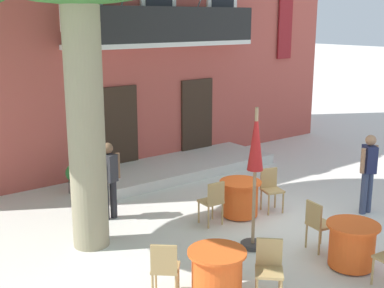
# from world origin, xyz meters

# --- Properties ---
(ground_plane) EXTENTS (120.00, 120.00, 0.00)m
(ground_plane) POSITION_xyz_m (0.00, 0.00, 0.00)
(ground_plane) COLOR silver
(building_facade) EXTENTS (13.00, 5.09, 7.50)m
(building_facade) POSITION_xyz_m (0.47, 6.99, 3.75)
(building_facade) COLOR #B24C42
(building_facade) RESTS_ON ground
(entrance_step_platform) EXTENTS (5.23, 1.90, 0.25)m
(entrance_step_platform) POSITION_xyz_m (0.47, 4.05, 0.12)
(entrance_step_platform) COLOR silver
(entrance_step_platform) RESTS_ON ground
(cafe_table_near_tree) EXTENTS (0.86, 0.86, 0.76)m
(cafe_table_near_tree) POSITION_xyz_m (-2.90, -1.46, 0.39)
(cafe_table_near_tree) COLOR #EA561E
(cafe_table_near_tree) RESTS_ON ground
(cafe_chair_near_tree_0) EXTENTS (0.57, 0.57, 0.91)m
(cafe_chair_near_tree_0) POSITION_xyz_m (-2.30, -1.93, 0.53)
(cafe_chair_near_tree_0) COLOR tan
(cafe_chair_near_tree_0) RESTS_ON ground
(cafe_chair_near_tree_1) EXTENTS (0.56, 0.56, 0.91)m
(cafe_chair_near_tree_1) POSITION_xyz_m (-3.51, -1.02, 0.53)
(cafe_chair_near_tree_1) COLOR tan
(cafe_chair_near_tree_1) RESTS_ON ground
(cafe_table_middle) EXTENTS (0.86, 0.86, 0.76)m
(cafe_table_middle) POSITION_xyz_m (-0.42, 0.72, 0.39)
(cafe_table_middle) COLOR #EA561E
(cafe_table_middle) RESTS_ON ground
(cafe_chair_middle_0) EXTENTS (0.43, 0.43, 0.91)m
(cafe_chair_middle_0) POSITION_xyz_m (-1.18, 0.69, 0.53)
(cafe_chair_middle_0) COLOR tan
(cafe_chair_middle_0) RESTS_ON ground
(cafe_chair_middle_1) EXTENTS (0.50, 0.50, 0.91)m
(cafe_chair_middle_1) POSITION_xyz_m (0.31, 0.56, 0.53)
(cafe_chair_middle_1) COLOR tan
(cafe_chair_middle_1) RESTS_ON ground
(cafe_table_front) EXTENTS (0.86, 0.86, 0.76)m
(cafe_table_front) POSITION_xyz_m (-0.50, -2.06, 0.39)
(cafe_table_front) COLOR #EA561E
(cafe_table_front) RESTS_ON ground
(cafe_chair_front_0) EXTENTS (0.46, 0.46, 0.91)m
(cafe_chair_front_0) POSITION_xyz_m (-0.44, -1.30, 0.53)
(cafe_chair_front_0) COLOR tan
(cafe_chair_front_0) RESTS_ON ground
(cafe_umbrella) EXTENTS (0.44, 0.44, 2.55)m
(cafe_umbrella) POSITION_xyz_m (-1.25, -0.52, 1.67)
(cafe_umbrella) COLOR #997A56
(cafe_umbrella) RESTS_ON ground
(ground_planter_left) EXTENTS (0.40, 0.40, 0.70)m
(ground_planter_left) POSITION_xyz_m (-2.50, 4.19, 0.39)
(ground_planter_left) COLOR slate
(ground_planter_left) RESTS_ON ground
(pedestrian_near_entrance) EXTENTS (0.53, 0.40, 1.69)m
(pedestrian_near_entrance) POSITION_xyz_m (1.81, -0.76, 0.96)
(pedestrian_near_entrance) COLOR #384260
(pedestrian_near_entrance) RESTS_ON ground
(pedestrian_mid_plaza) EXTENTS (0.53, 0.38, 1.60)m
(pedestrian_mid_plaza) POSITION_xyz_m (-2.63, 2.25, 0.90)
(pedestrian_mid_plaza) COLOR #232328
(pedestrian_mid_plaza) RESTS_ON ground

